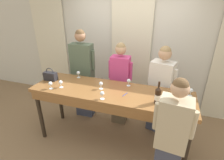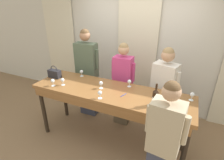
% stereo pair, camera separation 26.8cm
% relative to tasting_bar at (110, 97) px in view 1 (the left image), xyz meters
% --- Properties ---
extents(ground_plane, '(18.00, 18.00, 0.00)m').
position_rel_tasting_bar_xyz_m(ground_plane, '(0.00, 0.02, -0.94)').
color(ground_plane, '#846647').
extents(wall_back, '(12.00, 0.06, 2.80)m').
position_rel_tasting_bar_xyz_m(wall_back, '(0.00, 1.47, 0.46)').
color(wall_back, beige).
rests_on(wall_back, ground_plane).
extents(curtain_panel_left, '(0.87, 0.03, 2.69)m').
position_rel_tasting_bar_xyz_m(curtain_panel_left, '(-2.08, 1.40, 0.40)').
color(curtain_panel_left, beige).
rests_on(curtain_panel_left, ground_plane).
extents(curtain_panel_center, '(0.87, 0.03, 2.69)m').
position_rel_tasting_bar_xyz_m(curtain_panel_center, '(0.00, 1.40, 0.40)').
color(curtain_panel_center, beige).
rests_on(curtain_panel_center, ground_plane).
extents(tasting_bar, '(2.60, 0.76, 1.05)m').
position_rel_tasting_bar_xyz_m(tasting_bar, '(0.00, 0.00, 0.00)').
color(tasting_bar, brown).
rests_on(tasting_bar, ground_plane).
extents(wine_bottle, '(0.08, 0.08, 0.33)m').
position_rel_tasting_bar_xyz_m(wine_bottle, '(0.74, -0.12, 0.23)').
color(wine_bottle, black).
rests_on(wine_bottle, tasting_bar).
extents(handbag, '(0.24, 0.11, 0.23)m').
position_rel_tasting_bar_xyz_m(handbag, '(-1.16, 0.06, 0.19)').
color(handbag, '#232328').
rests_on(handbag, tasting_bar).
extents(wine_glass_front_left, '(0.07, 0.07, 0.13)m').
position_rel_tasting_bar_xyz_m(wine_glass_front_left, '(-0.03, -0.27, 0.19)').
color(wine_glass_front_left, white).
rests_on(wine_glass_front_left, tasting_bar).
extents(wine_glass_front_mid, '(0.07, 0.07, 0.13)m').
position_rel_tasting_bar_xyz_m(wine_glass_front_mid, '(-0.73, 0.32, 0.19)').
color(wine_glass_front_mid, white).
rests_on(wine_glass_front_mid, tasting_bar).
extents(wine_glass_front_right, '(0.07, 0.07, 0.13)m').
position_rel_tasting_bar_xyz_m(wine_glass_front_right, '(0.24, 0.28, 0.19)').
color(wine_glass_front_right, white).
rests_on(wine_glass_front_right, tasting_bar).
extents(wine_glass_center_left, '(0.07, 0.07, 0.13)m').
position_rel_tasting_bar_xyz_m(wine_glass_center_left, '(1.20, 0.24, 0.19)').
color(wine_glass_center_left, white).
rests_on(wine_glass_center_left, tasting_bar).
extents(wine_glass_center_mid, '(0.07, 0.07, 0.13)m').
position_rel_tasting_bar_xyz_m(wine_glass_center_mid, '(-0.81, -0.14, 0.19)').
color(wine_glass_center_mid, white).
rests_on(wine_glass_center_mid, tasting_bar).
extents(wine_glass_center_right, '(0.07, 0.07, 0.13)m').
position_rel_tasting_bar_xyz_m(wine_glass_center_right, '(-0.94, -0.23, 0.19)').
color(wine_glass_center_right, white).
rests_on(wine_glass_center_right, tasting_bar).
extents(wine_glass_back_left, '(0.07, 0.07, 0.13)m').
position_rel_tasting_bar_xyz_m(wine_glass_back_left, '(-0.16, 0.02, 0.19)').
color(wine_glass_back_left, white).
rests_on(wine_glass_back_left, tasting_bar).
extents(pen, '(0.05, 0.13, 0.01)m').
position_rel_tasting_bar_xyz_m(pen, '(0.26, -0.04, 0.11)').
color(pen, '#193399').
rests_on(pen, tasting_bar).
extents(guest_olive_jacket, '(0.55, 0.24, 1.88)m').
position_rel_tasting_bar_xyz_m(guest_olive_jacket, '(-0.80, 0.62, 0.03)').
color(guest_olive_jacket, '#383D51').
rests_on(guest_olive_jacket, ground_plane).
extents(guest_pink_top, '(0.46, 0.24, 1.69)m').
position_rel_tasting_bar_xyz_m(guest_pink_top, '(-0.01, 0.62, -0.06)').
color(guest_pink_top, brown).
rests_on(guest_pink_top, ground_plane).
extents(guest_cream_sweater, '(0.51, 0.36, 1.69)m').
position_rel_tasting_bar_xyz_m(guest_cream_sweater, '(0.75, 0.62, -0.07)').
color(guest_cream_sweater, '#383D51').
rests_on(guest_cream_sweater, ground_plane).
extents(host_pouring, '(0.46, 0.29, 1.67)m').
position_rel_tasting_bar_xyz_m(host_pouring, '(0.96, -0.62, -0.08)').
color(host_pouring, '#383D51').
rests_on(host_pouring, ground_plane).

